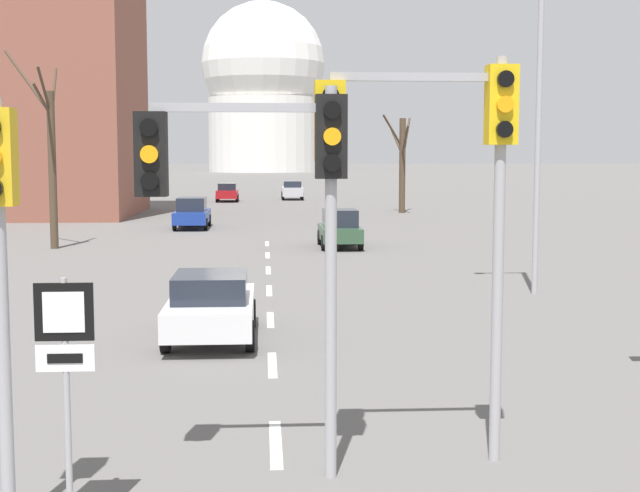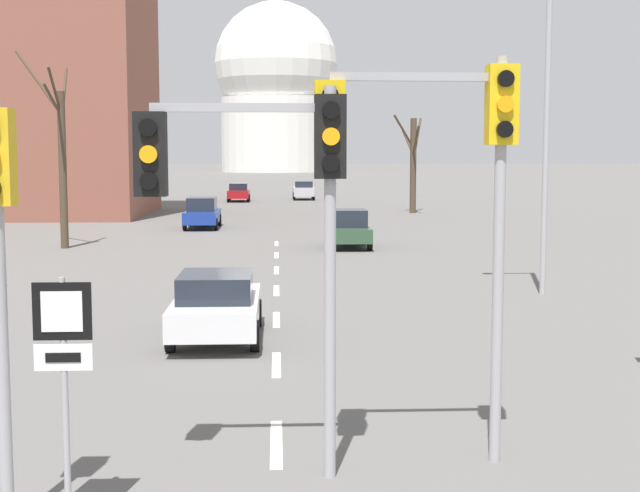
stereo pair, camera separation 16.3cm
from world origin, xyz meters
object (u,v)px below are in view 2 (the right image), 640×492
object	(u,v)px
sedan_mid_centre	(304,190)
sedan_far_right	(202,213)
traffic_signal_near_right	(441,156)
traffic_signal_centre_tall	(266,183)
sedan_near_right	(349,229)
sedan_near_left	(217,305)
route_sign_post	(64,356)
sedan_far_left	(239,192)
street_lamp_right	(538,90)

from	to	relation	value
sedan_mid_centre	sedan_far_right	size ratio (longest dim) A/B	0.89
traffic_signal_near_right	traffic_signal_centre_tall	bearing A→B (deg)	-167.74
sedan_mid_centre	sedan_near_right	bearing A→B (deg)	-89.05
sedan_near_left	sedan_mid_centre	bearing A→B (deg)	86.50
route_sign_post	sedan_mid_centre	xyz separation A→B (m)	(4.54, 68.05, -0.93)
sedan_near_right	traffic_signal_centre_tall	bearing A→B (deg)	-96.71
traffic_signal_near_right	route_sign_post	xyz separation A→B (m)	(-4.20, -1.60, -2.05)
traffic_signal_centre_tall	route_sign_post	bearing A→B (deg)	-151.34
route_sign_post	sedan_near_right	distance (m)	28.14
traffic_signal_centre_tall	route_sign_post	distance (m)	2.95
traffic_signal_near_right	sedan_far_left	size ratio (longest dim) A/B	1.17
route_sign_post	sedan_far_left	xyz separation A→B (m)	(-0.96, 65.16, -0.99)
sedan_near_right	sedan_far_left	size ratio (longest dim) A/B	0.91
sedan_mid_centre	sedan_far_left	distance (m)	6.21
traffic_signal_near_right	sedan_mid_centre	bearing A→B (deg)	89.71
traffic_signal_near_right	street_lamp_right	bearing A→B (deg)	69.10
sedan_near_right	sedan_far_right	bearing A→B (deg)	124.03
sedan_near_left	sedan_mid_centre	world-z (taller)	sedan_mid_centre
sedan_far_right	street_lamp_right	bearing A→B (deg)	-64.49
street_lamp_right	sedan_near_left	bearing A→B (deg)	-145.99
sedan_near_right	sedan_far_right	xyz separation A→B (m)	(-6.92, 10.24, 0.02)
traffic_signal_near_right	route_sign_post	size ratio (longest dim) A/B	1.94
street_lamp_right	traffic_signal_near_right	bearing A→B (deg)	-110.90
route_sign_post	street_lamp_right	bearing A→B (deg)	58.07
sedan_mid_centre	sedan_far_left	world-z (taller)	sedan_mid_centre
sedan_near_left	sedan_near_right	size ratio (longest dim) A/B	1.05
sedan_far_left	sedan_far_right	distance (m)	27.29
route_sign_post	sedan_far_right	bearing A→B (deg)	92.58
traffic_signal_near_right	traffic_signal_centre_tall	xyz separation A→B (m)	(-2.11, -0.46, -0.31)
sedan_near_left	sedan_mid_centre	xyz separation A→B (m)	(3.59, 58.79, 0.11)
route_sign_post	sedan_near_left	bearing A→B (deg)	84.17
sedan_near_left	sedan_far_right	size ratio (longest dim) A/B	0.89
sedan_mid_centre	traffic_signal_near_right	bearing A→B (deg)	-90.29
sedan_near_left	sedan_mid_centre	size ratio (longest dim) A/B	1.00
route_sign_post	sedan_far_left	world-z (taller)	route_sign_post
sedan_far_left	traffic_signal_centre_tall	bearing A→B (deg)	-87.28
traffic_signal_near_right	street_lamp_right	xyz separation A→B (m)	(5.07, 13.27, 1.77)
sedan_near_right	street_lamp_right	bearing A→B (deg)	-72.34
traffic_signal_centre_tall	route_sign_post	world-z (taller)	traffic_signal_centre_tall
traffic_signal_near_right	sedan_far_right	world-z (taller)	traffic_signal_near_right
sedan_near_right	sedan_far_left	distance (m)	38.02
traffic_signal_near_right	route_sign_post	distance (m)	4.94
traffic_signal_near_right	sedan_near_right	bearing A→B (deg)	87.79
traffic_signal_centre_tall	sedan_far_left	distance (m)	64.14
traffic_signal_near_right	route_sign_post	world-z (taller)	traffic_signal_near_right
sedan_mid_centre	sedan_far_right	xyz separation A→B (m)	(-6.25, -30.17, -0.02)
traffic_signal_centre_tall	sedan_mid_centre	distance (m)	67.01
sedan_near_left	traffic_signal_centre_tall	bearing A→B (deg)	-81.97
sedan_near_left	sedan_mid_centre	distance (m)	58.90
sedan_near_right	sedan_near_left	bearing A→B (deg)	-103.06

